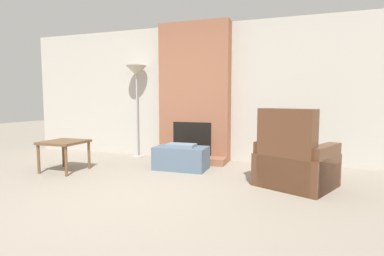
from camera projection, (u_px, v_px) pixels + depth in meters
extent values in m
plane|color=gray|center=(126.00, 200.00, 3.45)|extent=(24.00, 24.00, 0.00)
cube|color=#BCB7AD|center=(197.00, 93.00, 5.87)|extent=(7.65, 0.06, 2.60)
cube|color=#935B42|center=(195.00, 92.00, 5.70)|extent=(1.36, 0.30, 2.60)
cube|color=#935B42|center=(189.00, 159.00, 5.52)|extent=(1.36, 0.32, 0.12)
cube|color=black|center=(192.00, 139.00, 5.63)|extent=(0.75, 0.02, 0.62)
cube|color=slate|center=(181.00, 158.00, 4.99)|extent=(0.87, 0.49, 0.38)
cube|color=slate|center=(181.00, 145.00, 4.97)|extent=(0.48, 0.27, 0.05)
cube|color=brown|center=(296.00, 170.00, 4.01)|extent=(1.15, 1.11, 0.44)
cube|color=brown|center=(286.00, 150.00, 3.77)|extent=(0.74, 0.49, 1.05)
cube|color=brown|center=(324.00, 168.00, 3.75)|extent=(0.46, 0.72, 0.59)
cube|color=brown|center=(272.00, 160.00, 4.26)|extent=(0.46, 0.72, 0.59)
cube|color=brown|center=(64.00, 142.00, 4.83)|extent=(0.61, 0.62, 0.04)
cylinder|color=brown|center=(39.00, 159.00, 4.68)|extent=(0.04, 0.04, 0.46)
cylinder|color=brown|center=(66.00, 161.00, 4.51)|extent=(0.04, 0.04, 0.46)
cylinder|color=brown|center=(63.00, 154.00, 5.19)|extent=(0.04, 0.04, 0.46)
cylinder|color=brown|center=(89.00, 155.00, 5.02)|extent=(0.04, 0.04, 0.46)
cylinder|color=#ADADB2|center=(138.00, 156.00, 6.12)|extent=(0.22, 0.22, 0.02)
cylinder|color=#ADADB2|center=(137.00, 116.00, 6.04)|extent=(0.03, 0.03, 1.63)
cone|color=beige|center=(136.00, 70.00, 5.96)|extent=(0.41, 0.41, 0.18)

